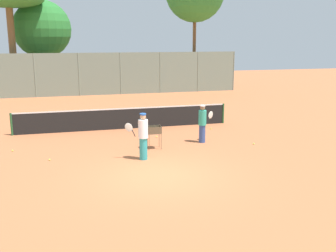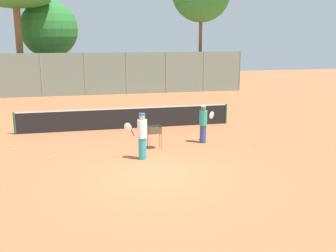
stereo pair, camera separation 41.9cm
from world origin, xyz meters
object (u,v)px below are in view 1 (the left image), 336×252
player_red_cap (202,123)px  parked_car (46,85)px  ball_cart (154,132)px  tennis_net (124,118)px  player_white_outfit (143,136)px

player_red_cap → parked_car: bearing=84.1°
ball_cart → player_red_cap: bearing=11.4°
tennis_net → player_white_outfit: player_white_outfit is taller
parked_car → ball_cart: bearing=-75.6°
player_white_outfit → player_red_cap: (3.01, 1.79, -0.06)m
player_red_cap → ball_cart: bearing=164.4°
player_red_cap → ball_cart: 2.33m
player_red_cap → tennis_net: bearing=102.6°
ball_cart → parked_car: size_ratio=0.23×
tennis_net → ball_cart: size_ratio=11.29×
tennis_net → player_red_cap: size_ratio=6.52×
tennis_net → ball_cart: (0.63, -3.97, 0.17)m
tennis_net → player_white_outfit: 5.32m
ball_cart → parked_car: bearing=104.4°
player_white_outfit → ball_cart: player_white_outfit is taller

